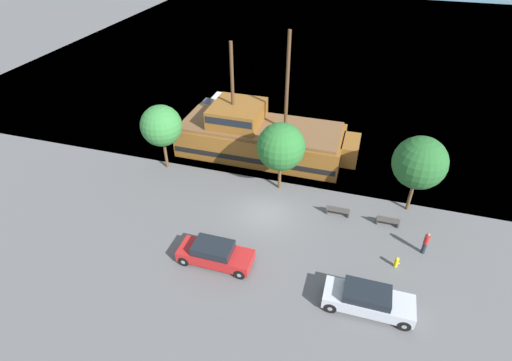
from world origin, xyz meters
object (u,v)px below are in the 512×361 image
object	(u,v)px
parked_car_curb_mid	(215,254)
bench_promenade_east	(388,221)
bench_promenade_west	(338,211)
parked_car_curb_front	(368,300)
pedestrian_walking_near	(426,243)
pirate_ship	(260,136)
fire_hydrant	(397,262)
moored_boat_dockside	(230,108)

from	to	relation	value
parked_car_curb_mid	bench_promenade_east	size ratio (longest dim) A/B	3.03
parked_car_curb_mid	bench_promenade_west	bearing A→B (deg)	45.02
parked_car_curb_front	pedestrian_walking_near	world-z (taller)	pedestrian_walking_near
pirate_ship	bench_promenade_east	distance (m)	13.20
parked_car_curb_mid	pedestrian_walking_near	bearing A→B (deg)	20.28
bench_promenade_east	parked_car_curb_mid	bearing A→B (deg)	-146.95
pirate_ship	fire_hydrant	size ratio (longest dim) A/B	20.23
parked_car_curb_mid	bench_promenade_east	distance (m)	12.17
bench_promenade_west	bench_promenade_east	bearing A→B (deg)	-1.74
bench_promenade_west	fire_hydrant	bearing A→B (deg)	-43.34
moored_boat_dockside	fire_hydrant	size ratio (longest dim) A/B	8.56
pirate_ship	parked_car_curb_mid	xyz separation A→B (m)	(1.05, -13.44, -0.88)
bench_promenade_west	pedestrian_walking_near	xyz separation A→B (m)	(5.76, -2.12, 0.42)
parked_car_curb_mid	bench_promenade_west	size ratio (longest dim) A/B	2.83
fire_hydrant	bench_promenade_west	world-z (taller)	bench_promenade_west
parked_car_curb_mid	pirate_ship	bearing A→B (deg)	94.45
moored_boat_dockside	fire_hydrant	world-z (taller)	moored_boat_dockside
parked_car_curb_mid	pedestrian_walking_near	xyz separation A→B (m)	(12.50, 4.62, 0.10)
parked_car_curb_front	bench_promenade_west	distance (m)	7.97
fire_hydrant	bench_promenade_west	size ratio (longest dim) A/B	0.47
moored_boat_dockside	bench_promenade_east	size ratio (longest dim) A/B	4.27
parked_car_curb_front	bench_promenade_east	xyz separation A→B (m)	(0.90, 7.44, -0.31)
parked_car_curb_front	bench_promenade_west	world-z (taller)	parked_car_curb_front
pirate_ship	bench_promenade_east	world-z (taller)	pirate_ship
parked_car_curb_front	fire_hydrant	distance (m)	4.00
fire_hydrant	pedestrian_walking_near	xyz separation A→B (m)	(1.67, 1.74, 0.44)
pirate_ship	bench_promenade_west	bearing A→B (deg)	-40.71
pirate_ship	pedestrian_walking_near	xyz separation A→B (m)	(13.54, -8.82, -0.78)
moored_boat_dockside	pedestrian_walking_near	bearing A→B (deg)	-38.98
moored_boat_dockside	bench_promenade_west	xyz separation A→B (m)	(12.83, -12.91, -0.33)
fire_hydrant	bench_promenade_west	xyz separation A→B (m)	(-4.09, 3.86, 0.02)
pedestrian_walking_near	pirate_ship	bearing A→B (deg)	146.92
pirate_ship	bench_promenade_west	world-z (taller)	pirate_ship
moored_boat_dockside	parked_car_curb_front	bearing A→B (deg)	-53.04
moored_boat_dockside	bench_promenade_west	bearing A→B (deg)	-45.19
parked_car_curb_front	bench_promenade_west	bearing A→B (deg)	108.78
bench_promenade_east	pedestrian_walking_near	bearing A→B (deg)	-41.30
moored_boat_dockside	fire_hydrant	bearing A→B (deg)	-44.76
pirate_ship	fire_hydrant	distance (m)	15.94
parked_car_curb_front	fire_hydrant	world-z (taller)	parked_car_curb_front
pedestrian_walking_near	moored_boat_dockside	bearing A→B (deg)	141.02
pirate_ship	bench_promenade_west	distance (m)	10.34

